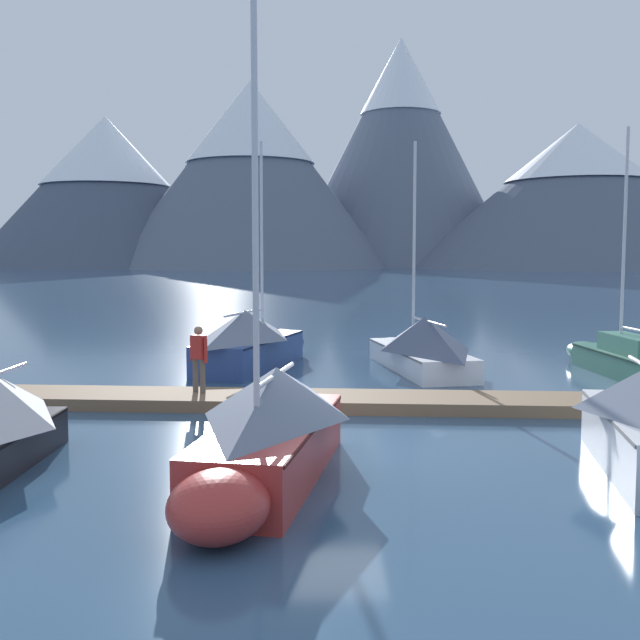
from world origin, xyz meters
name	(u,v)px	position (x,y,z in m)	size (l,w,h in m)	color
ground_plane	(322,449)	(0.00, 0.00, 0.00)	(700.00, 700.00, 0.00)	#2D4C6B
mountain_west_summit	(107,188)	(-56.51, 189.95, 21.25)	(71.59, 71.59, 40.41)	#424C60
mountain_central_massif	(251,171)	(-16.98, 181.98, 25.16)	(72.09, 72.09, 48.06)	slate
mountain_shoulder_ridge	(400,150)	(24.21, 203.71, 33.26)	(66.19, 66.19, 64.89)	slate
mountain_east_summit	(577,193)	(66.56, 178.25, 19.07)	(86.78, 86.78, 36.70)	#4C566B
dock	(320,401)	(0.00, 4.00, 0.15)	(21.13, 3.57, 0.30)	brown
sailboat_mid_dock_port	(253,340)	(-2.22, 10.53, 0.92)	(3.76, 7.20, 7.60)	navy
sailboat_mid_dock_starboard	(268,430)	(-0.91, -2.13, 0.88)	(2.69, 6.43, 8.83)	#B2332D
sailboat_far_berth	(421,344)	(3.31, 9.87, 0.85)	(3.01, 7.25, 7.50)	white
sailboat_end_of_dock	(623,359)	(9.51, 8.77, 0.52)	(1.67, 7.61, 7.70)	#336B56
person_on_dock	(199,355)	(-3.08, 4.38, 1.26)	(0.49, 0.41, 1.69)	brown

